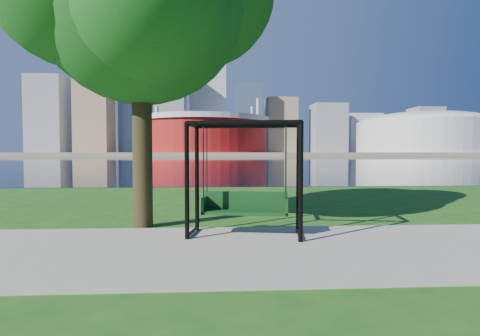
{
  "coord_description": "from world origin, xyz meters",
  "views": [
    {
      "loc": [
        -0.55,
        -7.22,
        1.77
      ],
      "look_at": [
        -0.14,
        0.0,
        1.48
      ],
      "focal_mm": 28.0,
      "sensor_mm": 36.0,
      "label": 1
    }
  ],
  "objects": [
    {
      "name": "path",
      "position": [
        0.0,
        -0.5,
        0.01
      ],
      "size": [
        120.0,
        4.0,
        0.03
      ],
      "primitive_type": "cube",
      "color": "#9E937F",
      "rests_on": "ground"
    },
    {
      "name": "arena",
      "position": [
        135.0,
        235.0,
        15.87
      ],
      "size": [
        84.0,
        84.0,
        26.56
      ],
      "color": "beige",
      "rests_on": "far_bank"
    },
    {
      "name": "far_bank",
      "position": [
        0.0,
        306.0,
        1.0
      ],
      "size": [
        900.0,
        228.0,
        2.0
      ],
      "primitive_type": "cube",
      "color": "#937F60",
      "rests_on": "ground"
    },
    {
      "name": "stadium",
      "position": [
        -10.0,
        235.0,
        14.23
      ],
      "size": [
        83.0,
        83.0,
        32.0
      ],
      "color": "maroon",
      "rests_on": "far_bank"
    },
    {
      "name": "ground",
      "position": [
        0.0,
        0.0,
        0.0
      ],
      "size": [
        900.0,
        900.0,
        0.0
      ],
      "primitive_type": "plane",
      "color": "#1E5114",
      "rests_on": "ground"
    },
    {
      "name": "river",
      "position": [
        0.0,
        102.0,
        0.01
      ],
      "size": [
        900.0,
        180.0,
        0.02
      ],
      "primitive_type": "cube",
      "color": "black",
      "rests_on": "ground"
    },
    {
      "name": "skyline",
      "position": [
        -4.27,
        319.39,
        35.89
      ],
      "size": [
        392.0,
        66.0,
        96.5
      ],
      "color": "gray",
      "rests_on": "far_bank"
    },
    {
      "name": "swing",
      "position": [
        0.0,
        0.63,
        1.17
      ],
      "size": [
        2.49,
        1.38,
        2.41
      ],
      "rotation": [
        0.0,
        0.0,
        -0.16
      ],
      "color": "black",
      "rests_on": "ground"
    }
  ]
}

